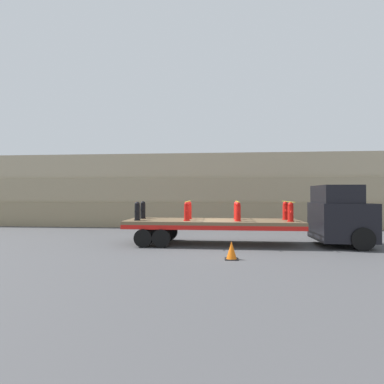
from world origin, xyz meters
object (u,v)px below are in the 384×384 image
at_px(fire_hydrant_red_far_2, 237,211).
at_px(fire_hydrant_red_far_3, 285,211).
at_px(fire_hydrant_black_near_0, 137,211).
at_px(fire_hydrant_black_far_0, 143,210).
at_px(fire_hydrant_red_near_3, 291,212).
at_px(traffic_cone, 232,250).
at_px(fire_hydrant_red_near_2, 238,212).
at_px(truck_cab, 342,216).
at_px(fire_hydrant_red_far_1, 189,210).
at_px(flatbed_trailer, 201,224).
at_px(fire_hydrant_red_near_1, 187,212).

distance_m(fire_hydrant_red_far_2, fire_hydrant_red_far_3, 2.40).
relative_size(fire_hydrant_black_near_0, fire_hydrant_red_far_2, 1.00).
bearing_deg(fire_hydrant_red_far_2, fire_hydrant_black_far_0, 180.00).
distance_m(fire_hydrant_red_near_3, traffic_cone, 4.17).
xyz_separation_m(fire_hydrant_red_near_2, fire_hydrant_red_far_2, (0.00, 1.07, 0.00)).
distance_m(truck_cab, fire_hydrant_red_far_1, 7.31).
bearing_deg(fire_hydrant_red_far_1, flatbed_trailer, -39.49).
bearing_deg(fire_hydrant_black_near_0, fire_hydrant_red_near_3, 0.00).
distance_m(fire_hydrant_red_near_2, traffic_cone, 3.11).
bearing_deg(fire_hydrant_black_far_0, fire_hydrant_black_near_0, -90.00).
xyz_separation_m(fire_hydrant_red_far_2, fire_hydrant_red_near_3, (2.40, -1.07, 0.00)).
bearing_deg(fire_hydrant_black_far_0, fire_hydrant_red_far_3, 0.00).
bearing_deg(fire_hydrant_red_far_1, fire_hydrant_black_far_0, 180.00).
distance_m(truck_cab, traffic_cone, 6.37).
height_order(fire_hydrant_black_near_0, fire_hydrant_red_near_1, same).
bearing_deg(fire_hydrant_red_near_2, fire_hydrant_red_far_1, 155.88).
relative_size(fire_hydrant_red_far_2, fire_hydrant_red_far_3, 1.00).
xyz_separation_m(fire_hydrant_red_far_2, fire_hydrant_red_far_3, (2.40, 0.00, 0.00)).
relative_size(fire_hydrant_red_far_1, traffic_cone, 1.33).
bearing_deg(fire_hydrant_red_near_3, truck_cab, 12.11).
distance_m(flatbed_trailer, traffic_cone, 3.64).
distance_m(fire_hydrant_black_far_0, fire_hydrant_red_far_3, 7.19).
distance_m(flatbed_trailer, fire_hydrant_red_far_2, 1.94).
bearing_deg(fire_hydrant_black_far_0, fire_hydrant_red_near_3, -8.49).
bearing_deg(fire_hydrant_red_near_3, fire_hydrant_red_near_1, 180.00).
bearing_deg(fire_hydrant_black_near_0, fire_hydrant_red_far_1, 24.12).
xyz_separation_m(fire_hydrant_black_far_0, fire_hydrant_red_far_2, (4.79, 0.00, 0.00)).
height_order(truck_cab, traffic_cone, truck_cab).
bearing_deg(fire_hydrant_red_near_1, fire_hydrant_red_far_3, 12.62).
bearing_deg(traffic_cone, fire_hydrant_red_near_3, 44.86).
bearing_deg(fire_hydrant_red_near_1, fire_hydrant_black_far_0, 155.88).
height_order(truck_cab, fire_hydrant_red_near_1, truck_cab).
distance_m(fire_hydrant_black_near_0, fire_hydrant_black_far_0, 1.07).
bearing_deg(fire_hydrant_black_near_0, traffic_cone, -32.61).
relative_size(fire_hydrant_red_near_1, fire_hydrant_red_far_1, 1.00).
bearing_deg(fire_hydrant_black_far_0, truck_cab, -3.17).
distance_m(fire_hydrant_red_far_2, traffic_cone, 4.10).
bearing_deg(fire_hydrant_red_far_2, fire_hydrant_red_near_2, -90.00).
height_order(fire_hydrant_black_far_0, fire_hydrant_red_near_3, same).
xyz_separation_m(fire_hydrant_black_near_0, fire_hydrant_red_near_3, (7.19, 0.00, 0.00)).
distance_m(fire_hydrant_red_near_2, fire_hydrant_red_near_3, 2.40).
bearing_deg(fire_hydrant_red_near_3, fire_hydrant_red_near_2, 180.00).
xyz_separation_m(flatbed_trailer, fire_hydrant_red_near_1, (-0.65, -0.54, 0.66)).
xyz_separation_m(truck_cab, fire_hydrant_black_far_0, (-9.69, 0.54, 0.19)).
distance_m(fire_hydrant_black_near_0, fire_hydrant_red_far_3, 7.27).
xyz_separation_m(fire_hydrant_red_near_1, fire_hydrant_red_near_2, (2.40, 0.00, 0.00)).
bearing_deg(fire_hydrant_red_near_2, fire_hydrant_red_far_3, 24.12).
bearing_deg(fire_hydrant_black_near_0, flatbed_trailer, 9.98).
bearing_deg(flatbed_trailer, fire_hydrant_red_near_2, -17.09).
height_order(fire_hydrant_black_far_0, fire_hydrant_red_far_2, same).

